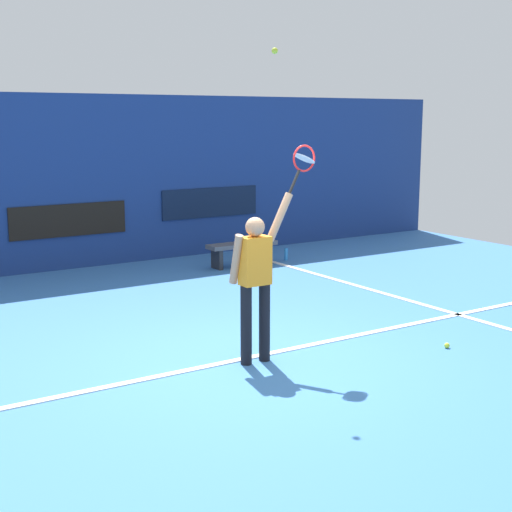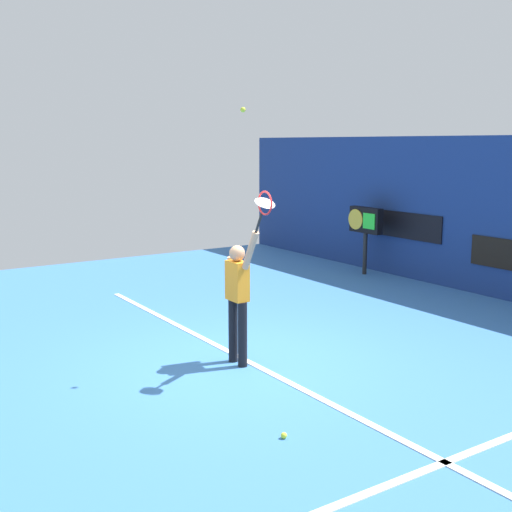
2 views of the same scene
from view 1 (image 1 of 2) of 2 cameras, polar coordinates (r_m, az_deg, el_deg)
name	(u,v)px [view 1 (image 1 of 2)]	position (r m, az deg, el deg)	size (l,w,h in m)	color
ground_plane	(257,362)	(8.63, 0.08, -8.17)	(18.00, 18.00, 0.00)	#3870B2
back_wall	(65,182)	(14.10, -14.51, 5.51)	(18.00, 0.20, 3.22)	navy
sponsor_banner_center	(69,220)	(14.06, -14.23, 2.68)	(2.20, 0.03, 0.60)	black
sponsor_banner_starboard	(211,203)	(15.26, -3.52, 4.13)	(2.20, 0.03, 0.60)	#0C1933
court_baseline	(249,358)	(8.76, -0.52, -7.84)	(10.00, 0.10, 0.01)	white
court_sideline	(372,290)	(12.24, 8.90, -2.61)	(0.10, 7.00, 0.01)	white
tennis_player	(255,277)	(8.36, -0.04, -1.60)	(0.75, 0.31, 1.95)	black
tennis_racket	(303,161)	(8.55, 3.64, 7.31)	(0.43, 0.27, 0.61)	black
tennis_ball	(275,51)	(8.29, 1.45, 15.54)	(0.07, 0.07, 0.07)	#CCE033
court_bench	(242,248)	(14.04, -1.08, 0.60)	(1.40, 0.36, 0.45)	#4C4C51
water_bottle	(286,254)	(14.64, 2.33, 0.14)	(0.07, 0.07, 0.24)	#338CD8
spare_ball	(447,345)	(9.41, 14.51, -6.69)	(0.07, 0.07, 0.07)	#CCE033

